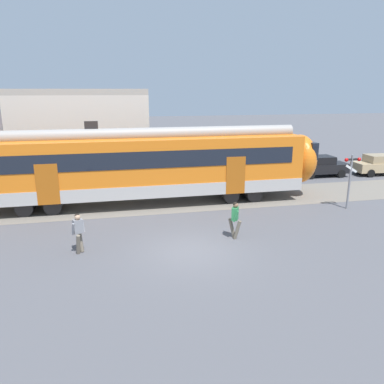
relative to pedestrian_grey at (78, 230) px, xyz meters
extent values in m
plane|color=#515156|center=(4.42, -0.79, -0.99)|extent=(160.00, 160.00, 0.00)
cube|color=#B2ADA8|center=(3.17, 6.27, 0.06)|extent=(18.00, 3.06, 0.70)
cube|color=orange|center=(3.17, 6.27, 1.61)|extent=(18.00, 3.00, 2.40)
cube|color=black|center=(3.17, 4.76, 1.81)|extent=(16.56, 0.03, 0.90)
cube|color=#AC5413|center=(8.12, 4.75, 0.76)|extent=(1.10, 0.04, 2.10)
cube|color=#AC5413|center=(-1.78, 4.75, 0.76)|extent=(1.10, 0.04, 2.10)
cylinder|color=gray|center=(3.17, 6.27, 2.99)|extent=(17.64, 0.70, 0.70)
cube|color=black|center=(0.47, 6.27, 3.54)|extent=(0.70, 0.12, 0.40)
cylinder|color=black|center=(9.45, 6.27, -0.54)|extent=(0.90, 2.40, 0.90)
cylinder|color=black|center=(8.05, 6.27, -0.54)|extent=(0.90, 2.40, 0.90)
cylinder|color=black|center=(-1.71, 6.27, -0.54)|extent=(0.90, 2.40, 0.90)
cylinder|color=black|center=(-3.11, 6.27, -0.54)|extent=(0.90, 2.40, 0.90)
ellipsoid|color=orange|center=(12.72, 6.27, 1.26)|extent=(1.80, 2.85, 2.95)
cube|color=black|center=(13.07, 6.27, 1.86)|extent=(0.40, 2.40, 1.00)
cylinder|color=#6B6051|center=(-0.03, -0.18, -0.56)|extent=(0.26, 0.38, 0.87)
cylinder|color=#6B6051|center=(0.04, 0.14, -0.56)|extent=(0.26, 0.38, 0.87)
cube|color=gray|center=(0.01, -0.02, 0.15)|extent=(0.42, 0.35, 0.56)
cylinder|color=gray|center=(0.19, 0.13, 0.10)|extent=(0.17, 0.26, 0.52)
cylinder|color=gray|center=(-0.17, -0.17, 0.10)|extent=(0.17, 0.26, 0.52)
sphere|color=tan|center=(0.01, -0.04, 0.54)|extent=(0.22, 0.22, 0.22)
sphere|color=black|center=(0.01, -0.02, 0.57)|extent=(0.20, 0.20, 0.20)
cube|color=black|center=(-0.05, 0.15, 0.17)|extent=(0.32, 0.25, 0.40)
cylinder|color=#6B6051|center=(6.64, 0.02, -0.56)|extent=(0.38, 0.31, 0.87)
cylinder|color=#6B6051|center=(6.50, 0.32, -0.56)|extent=(0.38, 0.31, 0.87)
cube|color=#2D7F47|center=(6.57, 0.17, 0.15)|extent=(0.39, 0.43, 0.56)
cylinder|color=#2D7F47|center=(6.61, 0.40, 0.10)|extent=(0.26, 0.20, 0.52)
cylinder|color=#2D7F47|center=(6.52, -0.06, 0.10)|extent=(0.26, 0.20, 0.52)
sphere|color=brown|center=(6.59, 0.16, 0.54)|extent=(0.22, 0.22, 0.22)
sphere|color=black|center=(6.57, 0.17, 0.57)|extent=(0.20, 0.20, 0.20)
cube|color=black|center=(16.87, 10.53, -0.35)|extent=(4.02, 1.70, 0.68)
cube|color=black|center=(16.72, 10.53, 0.27)|extent=(1.92, 1.47, 0.56)
cube|color=black|center=(17.67, 10.52, 0.23)|extent=(0.14, 1.37, 0.48)
cylinder|color=black|center=(18.12, 11.29, -0.69)|extent=(0.60, 0.21, 0.60)
cylinder|color=black|center=(18.10, 9.73, -0.69)|extent=(0.60, 0.21, 0.60)
cylinder|color=black|center=(15.64, 11.33, -0.69)|extent=(0.60, 0.21, 0.60)
cylinder|color=black|center=(15.62, 9.77, -0.69)|extent=(0.60, 0.21, 0.60)
cube|color=tan|center=(21.61, 10.10, -0.35)|extent=(4.08, 1.84, 0.68)
cube|color=#9D8662|center=(21.46, 10.11, 0.27)|extent=(1.97, 1.53, 0.56)
cylinder|color=black|center=(20.41, 10.94, -0.69)|extent=(0.61, 0.23, 0.60)
cylinder|color=black|center=(20.33, 9.38, -0.69)|extent=(0.61, 0.23, 0.60)
cylinder|color=gray|center=(-4.83, 9.47, 2.26)|extent=(0.24, 0.24, 6.50)
cylinder|color=gray|center=(13.99, 2.92, 0.51)|extent=(0.11, 0.11, 3.00)
cube|color=black|center=(13.99, 2.92, 1.76)|extent=(0.80, 0.10, 0.10)
sphere|color=red|center=(13.61, 2.86, 1.76)|extent=(0.20, 0.20, 0.20)
sphere|color=red|center=(14.37, 2.86, 1.76)|extent=(0.20, 0.20, 0.20)
cube|color=white|center=(13.99, 2.89, 1.26)|extent=(0.72, 0.03, 0.48)
cube|color=beige|center=(-3.94, 13.31, 2.01)|extent=(15.93, 5.00, 6.00)
cube|color=#A7A39B|center=(-3.94, 13.31, 5.21)|extent=(15.93, 5.00, 0.40)
camera|label=1|loc=(1.49, -14.52, 5.35)|focal=35.00mm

